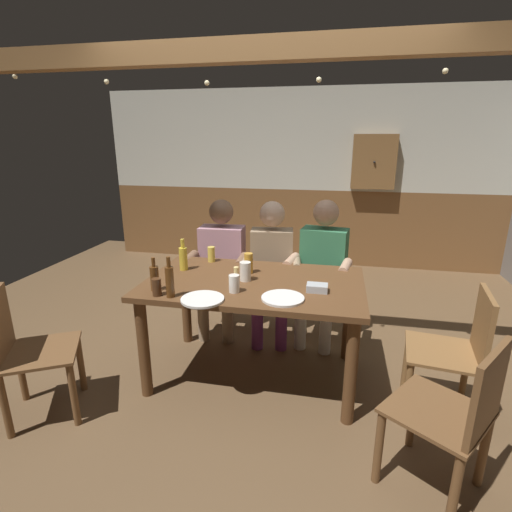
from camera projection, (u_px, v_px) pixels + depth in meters
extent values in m
plane|color=brown|center=(256.00, 368.00, 3.11)|extent=(6.86, 6.86, 0.00)
cube|color=beige|center=(299.00, 140.00, 5.34)|extent=(5.54, 0.12, 1.35)
cube|color=brown|center=(297.00, 226.00, 5.69)|extent=(5.54, 0.12, 1.07)
cube|color=brown|center=(263.00, 49.00, 2.63)|extent=(4.99, 0.14, 0.16)
cube|color=brown|center=(254.00, 283.00, 2.81)|extent=(1.56, 0.95, 0.04)
cylinder|color=brown|center=(144.00, 348.00, 2.69)|extent=(0.08, 0.08, 0.74)
cylinder|color=brown|center=(351.00, 372.00, 2.42)|extent=(0.08, 0.08, 0.74)
cylinder|color=brown|center=(186.00, 303.00, 3.43)|extent=(0.08, 0.08, 0.74)
cylinder|color=brown|center=(348.00, 317.00, 3.16)|extent=(0.08, 0.08, 0.74)
cube|color=#B78493|center=(222.00, 254.00, 3.64)|extent=(0.42, 0.26, 0.53)
sphere|color=brown|center=(221.00, 212.00, 3.52)|extent=(0.22, 0.22, 0.22)
cylinder|color=#997F60|center=(231.00, 284.00, 3.57)|extent=(0.15, 0.39, 0.13)
cylinder|color=#997F60|center=(208.00, 283.00, 3.60)|extent=(0.15, 0.39, 0.13)
cylinder|color=#997F60|center=(227.00, 320.00, 3.46)|extent=(0.10, 0.10, 0.42)
cylinder|color=#997F60|center=(203.00, 318.00, 3.49)|extent=(0.10, 0.10, 0.42)
cylinder|color=brown|center=(242.00, 261.00, 3.35)|extent=(0.09, 0.28, 0.08)
cylinder|color=brown|center=(190.00, 259.00, 3.42)|extent=(0.09, 0.28, 0.08)
cube|color=#997F60|center=(272.00, 257.00, 3.55)|extent=(0.40, 0.26, 0.52)
sphere|color=beige|center=(272.00, 214.00, 3.43)|extent=(0.23, 0.23, 0.23)
cylinder|color=#6B2D66|center=(282.00, 289.00, 3.46)|extent=(0.18, 0.44, 0.13)
cylinder|color=#6B2D66|center=(259.00, 288.00, 3.48)|extent=(0.18, 0.44, 0.13)
cylinder|color=#6B2D66|center=(281.00, 327.00, 3.34)|extent=(0.10, 0.10, 0.42)
cylinder|color=#6B2D66|center=(257.00, 326.00, 3.35)|extent=(0.10, 0.10, 0.42)
cylinder|color=#997F60|center=(296.00, 264.00, 3.29)|extent=(0.11, 0.29, 0.08)
cylinder|color=#997F60|center=(245.00, 262.00, 3.32)|extent=(0.11, 0.29, 0.08)
cube|color=#33724C|center=(324.00, 259.00, 3.45)|extent=(0.42, 0.28, 0.55)
sphere|color=tan|center=(326.00, 213.00, 3.33)|extent=(0.22, 0.22, 0.22)
cylinder|color=silver|center=(331.00, 293.00, 3.37)|extent=(0.19, 0.40, 0.13)
cylinder|color=silver|center=(307.00, 289.00, 3.44)|extent=(0.19, 0.40, 0.13)
cylinder|color=silver|center=(325.00, 330.00, 3.28)|extent=(0.10, 0.10, 0.42)
cylinder|color=silver|center=(300.00, 326.00, 3.35)|extent=(0.10, 0.10, 0.42)
cylinder|color=tan|center=(345.00, 267.00, 3.14)|extent=(0.12, 0.29, 0.08)
cylinder|color=tan|center=(291.00, 261.00, 3.30)|extent=(0.12, 0.29, 0.08)
cube|color=brown|center=(437.00, 411.00, 1.95)|extent=(0.61, 0.61, 0.02)
cube|color=brown|center=(488.00, 392.00, 1.74)|extent=(0.25, 0.34, 0.42)
cylinder|color=brown|center=(379.00, 447.00, 2.03)|extent=(0.04, 0.04, 0.44)
cylinder|color=brown|center=(413.00, 414.00, 2.27)|extent=(0.04, 0.04, 0.44)
cylinder|color=brown|center=(454.00, 494.00, 1.76)|extent=(0.04, 0.04, 0.44)
cylinder|color=brown|center=(484.00, 450.00, 2.01)|extent=(0.04, 0.04, 0.44)
cube|color=brown|center=(41.00, 352.00, 2.49)|extent=(0.60, 0.60, 0.02)
cylinder|color=brown|center=(81.00, 363.00, 2.79)|extent=(0.04, 0.04, 0.44)
cylinder|color=brown|center=(74.00, 395.00, 2.44)|extent=(0.04, 0.04, 0.44)
cylinder|color=brown|center=(21.00, 372.00, 2.68)|extent=(0.04, 0.04, 0.44)
cylinder|color=brown|center=(5.00, 407.00, 2.33)|extent=(0.04, 0.04, 0.44)
cube|color=brown|center=(442.00, 352.00, 2.49)|extent=(0.49, 0.49, 0.02)
cube|color=brown|center=(483.00, 326.00, 2.36)|extent=(0.08, 0.40, 0.42)
cylinder|color=brown|center=(407.00, 394.00, 2.45)|extent=(0.04, 0.04, 0.44)
cylinder|color=brown|center=(406.00, 362.00, 2.79)|extent=(0.04, 0.04, 0.44)
cylinder|color=brown|center=(475.00, 407.00, 2.33)|extent=(0.04, 0.04, 0.44)
cylinder|color=brown|center=(465.00, 373.00, 2.67)|extent=(0.04, 0.04, 0.44)
cylinder|color=#F9E08C|center=(236.00, 272.00, 2.87)|extent=(0.04, 0.04, 0.08)
cube|color=#B2B7BC|center=(317.00, 288.00, 2.61)|extent=(0.14, 0.10, 0.05)
cylinder|color=white|center=(202.00, 299.00, 2.47)|extent=(0.28, 0.28, 0.01)
cylinder|color=white|center=(283.00, 298.00, 2.48)|extent=(0.28, 0.28, 0.01)
cylinder|color=#593314|center=(155.00, 279.00, 2.61)|extent=(0.06, 0.06, 0.17)
cylinder|color=#593314|center=(153.00, 262.00, 2.58)|extent=(0.02, 0.02, 0.06)
cylinder|color=#593314|center=(170.00, 282.00, 2.49)|extent=(0.05, 0.05, 0.20)
cylinder|color=#593314|center=(168.00, 262.00, 2.45)|extent=(0.03, 0.03, 0.07)
cylinder|color=gold|center=(183.00, 259.00, 3.02)|extent=(0.06, 0.06, 0.18)
cylinder|color=gold|center=(182.00, 243.00, 2.98)|extent=(0.03, 0.03, 0.07)
cylinder|color=white|center=(245.00, 271.00, 2.79)|extent=(0.08, 0.08, 0.14)
cylinder|color=#E5C64C|center=(211.00, 254.00, 3.23)|extent=(0.06, 0.06, 0.13)
cylinder|color=gold|center=(249.00, 263.00, 2.95)|extent=(0.07, 0.07, 0.16)
cylinder|color=white|center=(234.00, 284.00, 2.59)|extent=(0.07, 0.07, 0.12)
cylinder|color=#4C2D19|center=(157.00, 287.00, 2.53)|extent=(0.06, 0.06, 0.12)
cube|color=brown|center=(374.00, 162.00, 5.10)|extent=(0.56, 0.12, 0.70)
sphere|color=black|center=(374.00, 162.00, 5.03)|extent=(0.03, 0.03, 0.03)
sphere|color=#F9EAB2|center=(15.00, 77.00, 3.00)|extent=(0.04, 0.04, 0.04)
sphere|color=#F9EAB2|center=(106.00, 82.00, 2.86)|extent=(0.04, 0.04, 0.04)
sphere|color=#F9EAB2|center=(207.00, 83.00, 2.72)|extent=(0.04, 0.04, 0.04)
sphere|color=#F9EAB2|center=(319.00, 80.00, 2.57)|extent=(0.04, 0.04, 0.04)
sphere|color=#F9EAB2|center=(445.00, 71.00, 2.41)|extent=(0.04, 0.04, 0.04)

